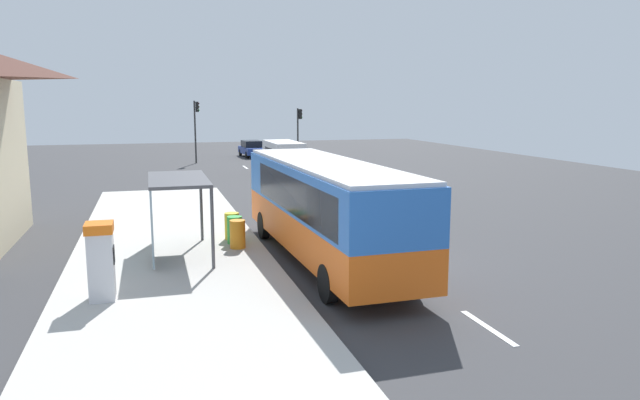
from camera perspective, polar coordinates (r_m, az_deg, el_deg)
The scene contains 20 objects.
ground_plane at distance 32.34m, azimuth -3.49°, elevation 0.35°, with size 56.00×92.00×0.04m, color #38383A.
sidewalk_platform at distance 19.82m, azimuth -14.10°, elevation -5.35°, with size 6.20×30.00×0.18m, color beige.
lane_stripe_seg_0 at distance 14.20m, azimuth 15.83°, elevation -11.70°, with size 0.16×2.20×0.01m, color silver.
lane_stripe_seg_1 at distance 18.40m, azimuth 7.59°, elevation -6.56°, with size 0.16×2.20×0.01m, color silver.
lane_stripe_seg_2 at distance 22.93m, azimuth 2.58°, elevation -3.31°, with size 0.16×2.20×0.01m, color silver.
lane_stripe_seg_3 at distance 27.61m, azimuth -0.73°, elevation -1.13°, with size 0.16×2.20×0.01m, color silver.
lane_stripe_seg_4 at distance 32.39m, azimuth -3.06°, elevation 0.42°, with size 0.16×2.20×0.01m, color silver.
lane_stripe_seg_5 at distance 37.23m, azimuth -4.80°, elevation 1.56°, with size 0.16×2.20×0.01m, color silver.
lane_stripe_seg_6 at distance 42.11m, azimuth -6.13°, elevation 2.44°, with size 0.16×2.20×0.01m, color silver.
lane_stripe_seg_7 at distance 47.01m, azimuth -7.19°, elevation 3.14°, with size 0.16×2.20×0.01m, color silver.
bus at distance 18.62m, azimuth 0.43°, elevation -0.49°, with size 2.82×11.08×3.21m.
white_van at distance 42.26m, azimuth -3.53°, elevation 4.33°, with size 2.06×5.22×2.30m.
sedan_near at distance 56.02m, azimuth -6.55°, elevation 4.95°, with size 2.02×4.49×1.52m.
ticket_machine at distance 15.66m, azimuth -20.29°, elevation -5.48°, with size 0.66×0.76×1.94m.
recycling_bin_orange at distance 20.15m, azimuth -7.92°, elevation -3.27°, with size 0.52×0.52×0.95m, color orange.
recycling_bin_green at distance 20.83m, azimuth -8.20°, elevation -2.86°, with size 0.52×0.52×0.95m, color green.
recycling_bin_yellow at distance 21.51m, azimuth -8.46°, elevation -2.48°, with size 0.52×0.52×0.95m, color yellow.
traffic_light_near_side at distance 51.31m, azimuth -2.04°, elevation 7.13°, with size 0.49×0.28×4.55m.
traffic_light_far_side at distance 50.72m, azimuth -11.82°, elevation 7.34°, with size 0.49×0.28×5.18m.
bus_shelter at distance 19.31m, azimuth -14.36°, elevation 0.34°, with size 1.80×4.00×2.50m.
Camera 1 is at (-6.92, -17.19, 5.02)m, focal length 33.31 mm.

